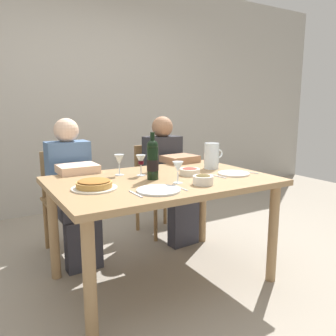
{
  "coord_description": "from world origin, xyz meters",
  "views": [
    {
      "loc": [
        -1.13,
        -1.98,
        1.26
      ],
      "look_at": [
        0.05,
        0.0,
        0.83
      ],
      "focal_mm": 35.71,
      "sensor_mm": 36.0,
      "label": 1
    }
  ],
  "objects_px": {
    "wine_glass_centre": "(119,160)",
    "diner_right": "(169,175)",
    "salad_bowl": "(189,171)",
    "chair_left": "(66,194)",
    "water_pitcher": "(212,157)",
    "dinner_plate_right_setting": "(234,174)",
    "wine_bottle": "(153,160)",
    "diner_left": "(73,186)",
    "wine_glass_right_diner": "(178,168)",
    "wine_glass_left_diner": "(141,161)",
    "wine_glass_spare": "(151,159)",
    "baked_tart": "(94,185)",
    "chair_right": "(156,182)",
    "olive_bowl": "(203,179)",
    "dining_table": "(162,191)",
    "dinner_plate_left_setting": "(159,190)"
  },
  "relations": [
    {
      "from": "wine_bottle",
      "to": "salad_bowl",
      "type": "xyz_separation_m",
      "value": [
        0.3,
        -0.0,
        -0.11
      ]
    },
    {
      "from": "olive_bowl",
      "to": "baked_tart",
      "type": "bearing_deg",
      "value": 159.24
    },
    {
      "from": "dinner_plate_right_setting",
      "to": "chair_left",
      "type": "height_order",
      "value": "chair_left"
    },
    {
      "from": "olive_bowl",
      "to": "wine_glass_centre",
      "type": "bearing_deg",
      "value": 122.33
    },
    {
      "from": "wine_bottle",
      "to": "chair_left",
      "type": "relative_size",
      "value": 0.37
    },
    {
      "from": "olive_bowl",
      "to": "wine_glass_left_diner",
      "type": "height_order",
      "value": "wine_glass_left_diner"
    },
    {
      "from": "wine_glass_left_diner",
      "to": "diner_left",
      "type": "distance_m",
      "value": 0.68
    },
    {
      "from": "olive_bowl",
      "to": "diner_left",
      "type": "xyz_separation_m",
      "value": [
        -0.58,
        0.97,
        -0.18
      ]
    },
    {
      "from": "wine_bottle",
      "to": "olive_bowl",
      "type": "bearing_deg",
      "value": -55.89
    },
    {
      "from": "water_pitcher",
      "to": "dinner_plate_right_setting",
      "type": "relative_size",
      "value": 0.89
    },
    {
      "from": "wine_glass_spare",
      "to": "water_pitcher",
      "type": "bearing_deg",
      "value": -15.58
    },
    {
      "from": "wine_glass_left_diner",
      "to": "wine_glass_spare",
      "type": "height_order",
      "value": "wine_glass_left_diner"
    },
    {
      "from": "salad_bowl",
      "to": "dinner_plate_right_setting",
      "type": "relative_size",
      "value": 0.65
    },
    {
      "from": "wine_glass_left_diner",
      "to": "chair_right",
      "type": "xyz_separation_m",
      "value": [
        0.53,
        0.75,
        -0.37
      ]
    },
    {
      "from": "wine_glass_right_diner",
      "to": "chair_left",
      "type": "relative_size",
      "value": 0.16
    },
    {
      "from": "water_pitcher",
      "to": "chair_left",
      "type": "height_order",
      "value": "water_pitcher"
    },
    {
      "from": "salad_bowl",
      "to": "wine_glass_left_diner",
      "type": "bearing_deg",
      "value": 154.15
    },
    {
      "from": "baked_tart",
      "to": "chair_left",
      "type": "relative_size",
      "value": 0.32
    },
    {
      "from": "wine_bottle",
      "to": "diner_left",
      "type": "distance_m",
      "value": 0.81
    },
    {
      "from": "chair_left",
      "to": "diner_left",
      "type": "height_order",
      "value": "diner_left"
    },
    {
      "from": "wine_bottle",
      "to": "water_pitcher",
      "type": "distance_m",
      "value": 0.61
    },
    {
      "from": "dining_table",
      "to": "wine_glass_spare",
      "type": "xyz_separation_m",
      "value": [
        0.04,
        0.25,
        0.19
      ]
    },
    {
      "from": "dinner_plate_right_setting",
      "to": "wine_bottle",
      "type": "bearing_deg",
      "value": 165.05
    },
    {
      "from": "dinner_plate_left_setting",
      "to": "dinner_plate_right_setting",
      "type": "relative_size",
      "value": 1.13
    },
    {
      "from": "salad_bowl",
      "to": "chair_left",
      "type": "relative_size",
      "value": 0.17
    },
    {
      "from": "wine_glass_right_diner",
      "to": "diner_left",
      "type": "xyz_separation_m",
      "value": [
        -0.46,
        0.85,
        -0.25
      ]
    },
    {
      "from": "baked_tart",
      "to": "wine_glass_centre",
      "type": "xyz_separation_m",
      "value": [
        0.29,
        0.31,
        0.08
      ]
    },
    {
      "from": "wine_bottle",
      "to": "wine_glass_right_diner",
      "type": "distance_m",
      "value": 0.21
    },
    {
      "from": "wine_bottle",
      "to": "water_pitcher",
      "type": "relative_size",
      "value": 1.57
    },
    {
      "from": "wine_bottle",
      "to": "diner_right",
      "type": "bearing_deg",
      "value": 51.35
    },
    {
      "from": "wine_bottle",
      "to": "wine_glass_centre",
      "type": "relative_size",
      "value": 2.12
    },
    {
      "from": "water_pitcher",
      "to": "diner_left",
      "type": "relative_size",
      "value": 0.18
    },
    {
      "from": "water_pitcher",
      "to": "diner_right",
      "type": "xyz_separation_m",
      "value": [
        -0.06,
        0.55,
        -0.23
      ]
    },
    {
      "from": "wine_glass_right_diner",
      "to": "chair_left",
      "type": "xyz_separation_m",
      "value": [
        -0.46,
        1.09,
        -0.37
      ]
    },
    {
      "from": "wine_glass_right_diner",
      "to": "diner_left",
      "type": "relative_size",
      "value": 0.12
    },
    {
      "from": "chair_left",
      "to": "chair_right",
      "type": "height_order",
      "value": "same"
    },
    {
      "from": "wine_glass_centre",
      "to": "chair_right",
      "type": "height_order",
      "value": "wine_glass_centre"
    },
    {
      "from": "dining_table",
      "to": "wine_glass_right_diner",
      "type": "distance_m",
      "value": 0.27
    },
    {
      "from": "wine_glass_left_diner",
      "to": "chair_right",
      "type": "height_order",
      "value": "wine_glass_left_diner"
    },
    {
      "from": "chair_right",
      "to": "diner_right",
      "type": "height_order",
      "value": "diner_right"
    },
    {
      "from": "dinner_plate_right_setting",
      "to": "baked_tart",
      "type": "bearing_deg",
      "value": 174.52
    },
    {
      "from": "chair_right",
      "to": "baked_tart",
      "type": "bearing_deg",
      "value": 41.06
    },
    {
      "from": "olive_bowl",
      "to": "wine_glass_left_diner",
      "type": "xyz_separation_m",
      "value": [
        -0.22,
        0.45,
        0.07
      ]
    },
    {
      "from": "chair_left",
      "to": "salad_bowl",
      "type": "bearing_deg",
      "value": 126.97
    },
    {
      "from": "baked_tart",
      "to": "wine_glass_spare",
      "type": "relative_size",
      "value": 1.97
    },
    {
      "from": "baked_tart",
      "to": "diner_right",
      "type": "xyz_separation_m",
      "value": [
        0.96,
        0.72,
        -0.17
      ]
    },
    {
      "from": "wine_glass_spare",
      "to": "salad_bowl",
      "type": "bearing_deg",
      "value": -52.81
    },
    {
      "from": "wine_glass_right_diner",
      "to": "dinner_plate_right_setting",
      "type": "bearing_deg",
      "value": 3.38
    },
    {
      "from": "wine_glass_centre",
      "to": "diner_right",
      "type": "xyz_separation_m",
      "value": [
        0.67,
        0.42,
        -0.25
      ]
    },
    {
      "from": "wine_glass_right_diner",
      "to": "chair_left",
      "type": "height_order",
      "value": "wine_glass_right_diner"
    }
  ]
}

